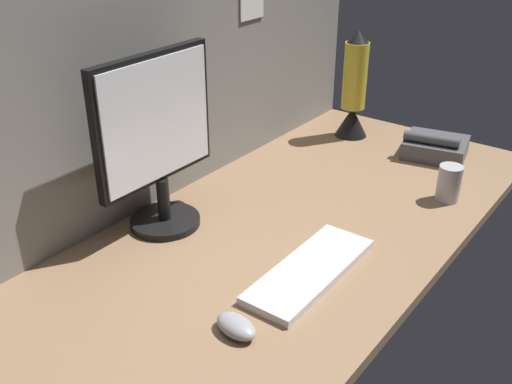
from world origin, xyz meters
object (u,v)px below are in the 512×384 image
at_px(keyboard, 310,271).
at_px(mouse, 236,326).
at_px(lava_lamp, 354,93).
at_px(desk_phone, 435,147).
at_px(monitor, 157,137).
at_px(mug_steel, 449,183).

xyz_separation_m(keyboard, mouse, (-0.25, 0.01, 0.01)).
distance_m(lava_lamp, desk_phone, 0.33).
xyz_separation_m(mouse, lava_lamp, (1.04, 0.33, 0.14)).
bearing_deg(lava_lamp, desk_phone, -89.16).
bearing_deg(monitor, mug_steel, -43.39).
xyz_separation_m(mug_steel, lava_lamp, (0.26, 0.45, 0.10)).
distance_m(mouse, mug_steel, 0.79).
xyz_separation_m(keyboard, desk_phone, (0.80, 0.03, 0.02)).
bearing_deg(mouse, desk_phone, 9.85).
xyz_separation_m(keyboard, lava_lamp, (0.79, 0.34, 0.14)).
relative_size(lava_lamp, desk_phone, 1.64).
distance_m(keyboard, mug_steel, 0.54).
relative_size(keyboard, mouse, 3.85).
xyz_separation_m(monitor, keyboard, (0.04, -0.42, -0.23)).
xyz_separation_m(lava_lamp, desk_phone, (0.00, -0.30, -0.12)).
distance_m(monitor, keyboard, 0.48).
bearing_deg(monitor, desk_phone, -25.21).
relative_size(mouse, mug_steel, 0.94).
bearing_deg(mug_steel, mouse, 171.20).
xyz_separation_m(mouse, desk_phone, (1.05, 0.02, 0.01)).
relative_size(mug_steel, desk_phone, 0.46).
relative_size(monitor, mouse, 4.63).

